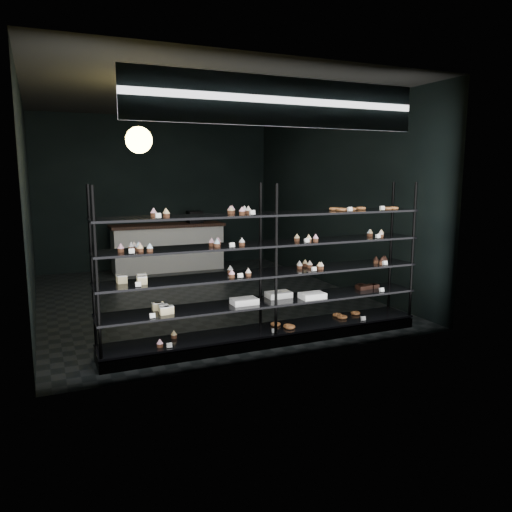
# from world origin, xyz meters

# --- Properties ---
(room) EXTENTS (5.01, 6.01, 3.20)m
(room) POSITION_xyz_m (0.00, 0.00, 1.60)
(room) COLOR black
(room) RESTS_ON ground
(display_shelf) EXTENTS (4.00, 0.50, 1.91)m
(display_shelf) POSITION_xyz_m (0.06, -2.45, 0.63)
(display_shelf) COLOR black
(display_shelf) RESTS_ON room
(signage) EXTENTS (3.30, 0.05, 0.50)m
(signage) POSITION_xyz_m (0.00, -2.93, 2.75)
(signage) COLOR #0C113C
(signage) RESTS_ON room
(pendant_lamp) EXTENTS (0.35, 0.35, 0.90)m
(pendant_lamp) POSITION_xyz_m (-1.11, -1.00, 2.45)
(pendant_lamp) COLOR black
(pendant_lamp) RESTS_ON room
(service_counter) EXTENTS (2.35, 0.65, 1.23)m
(service_counter) POSITION_xyz_m (0.08, 2.50, 0.50)
(service_counter) COLOR beige
(service_counter) RESTS_ON room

